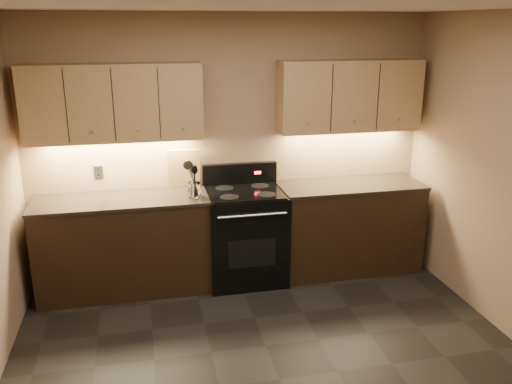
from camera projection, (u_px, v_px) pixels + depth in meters
floor at (280, 379)px, 3.96m from camera, size 4.00×4.00×0.00m
ceiling at (285, 4)px, 3.18m from camera, size 4.00×4.00×0.00m
wall_back at (231, 147)px, 5.44m from camera, size 4.00×0.04×2.60m
counter_left at (124, 245)px, 5.18m from camera, size 1.62×0.62×0.93m
counter_right at (348, 226)px, 5.65m from camera, size 1.46×0.62×0.93m
stove at (245, 234)px, 5.40m from camera, size 0.76×0.68×1.14m
upper_cab_left at (114, 103)px, 4.92m from camera, size 1.60×0.30×0.70m
upper_cab_right at (349, 96)px, 5.39m from camera, size 1.44×0.30×0.70m
outlet_plate at (98, 172)px, 5.22m from camera, size 0.08×0.01×0.12m
utensil_crock at (194, 190)px, 5.07m from camera, size 0.15×0.15×0.15m
cutting_board at (184, 168)px, 5.35m from camera, size 0.32×0.13×0.39m
wooden_spoon at (190, 181)px, 5.02m from camera, size 0.11×0.08×0.31m
black_spoon at (194, 179)px, 5.04m from camera, size 0.07×0.16×0.32m
black_turner at (196, 178)px, 5.02m from camera, size 0.16×0.12×0.36m
steel_spatula at (197, 178)px, 5.05m from camera, size 0.17×0.13×0.36m
steel_skimmer at (197, 178)px, 5.03m from camera, size 0.18×0.11×0.35m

